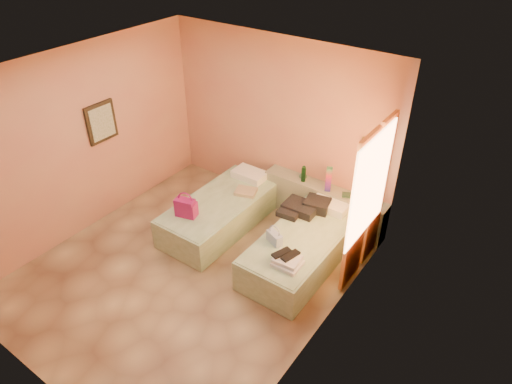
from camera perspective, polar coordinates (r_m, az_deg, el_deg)
ground at (r=6.64m, az=-8.29°, el=-9.55°), size 4.50×4.50×0.00m
room_walls at (r=5.82m, az=-4.44°, el=5.69°), size 4.02×4.51×2.81m
headboard_ledge at (r=7.33m, az=8.37°, el=-1.53°), size 2.05×0.30×0.65m
bed_left at (r=7.22m, az=-4.51°, el=-2.61°), size 0.90×2.00×0.50m
bed_right at (r=6.55m, az=5.78°, el=-7.10°), size 0.90×2.00×0.50m
water_bottle at (r=7.20m, az=5.96°, el=2.25°), size 0.08×0.08×0.26m
rainbow_box at (r=6.99m, az=9.07°, el=1.59°), size 0.11×0.11×0.40m
small_dish at (r=7.36m, az=5.89°, el=1.96°), size 0.15×0.15×0.03m
green_book at (r=7.00m, az=11.43°, el=-0.39°), size 0.21×0.19×0.03m
flower_vase at (r=6.89m, az=13.63°, el=-0.10°), size 0.24×0.24×0.27m
magenta_handbag at (r=6.72m, az=-8.73°, el=-1.90°), size 0.34×0.25×0.29m
khaki_garment at (r=7.19m, az=-1.29°, el=0.05°), size 0.39×0.35×0.06m
clothes_pile at (r=6.78m, az=5.94°, el=-1.95°), size 0.63×0.63×0.16m
blue_handbag at (r=6.19m, az=2.33°, el=-5.75°), size 0.27×0.19×0.16m
towel_stack at (r=5.88m, az=3.96°, el=-8.74°), size 0.36×0.31×0.10m
sandal_pair at (r=5.89m, az=3.71°, el=-7.82°), size 0.28×0.32×0.03m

